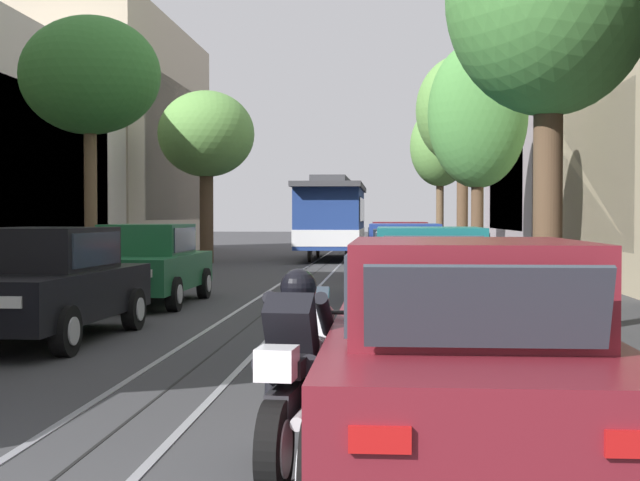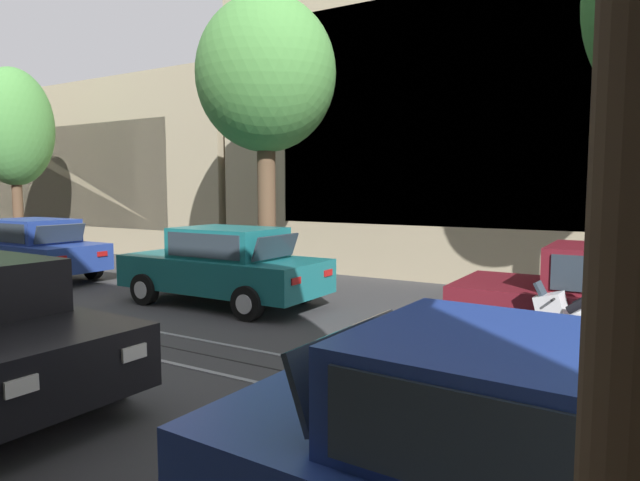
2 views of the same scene
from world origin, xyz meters
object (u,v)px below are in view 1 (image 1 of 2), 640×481
(parked_car_green_mid_left, at_px, (147,264))
(motorcycle_with_rider, at_px, (296,373))
(street_tree_kerb_left_second, at_px, (90,77))
(street_tree_kerb_right_mid, at_px, (478,116))
(street_tree_kerb_right_far, at_px, (440,147))
(parked_car_teal_second_right, at_px, (429,281))
(parked_car_maroon_near_right, at_px, (464,356))
(cable_car_trolley, at_px, (332,218))
(parked_car_black_second_left, at_px, (43,284))
(street_tree_kerb_left_mid, at_px, (206,136))
(street_tree_kerb_right_second, at_px, (549,0))
(street_tree_kerb_right_fourth, at_px, (463,112))
(parked_car_blue_mid_right, at_px, (404,260))
(parked_car_maroon_fourth_right, at_px, (399,250))

(parked_car_green_mid_left, distance_m, motorcycle_with_rider, 12.16)
(street_tree_kerb_left_second, xyz_separation_m, street_tree_kerb_right_mid, (8.94, 3.35, -0.58))
(street_tree_kerb_right_mid, distance_m, street_tree_kerb_right_far, 15.61)
(parked_car_teal_second_right, relative_size, street_tree_kerb_right_mid, 0.71)
(parked_car_maroon_near_right, distance_m, street_tree_kerb_right_mid, 17.70)
(parked_car_teal_second_right, bearing_deg, parked_car_maroon_near_right, -90.72)
(parked_car_maroon_near_right, distance_m, cable_car_trolley, 30.36)
(street_tree_kerb_right_far, bearing_deg, parked_car_black_second_left, -104.83)
(street_tree_kerb_right_far, distance_m, motorcycle_with_rider, 33.13)
(parked_car_teal_second_right, height_order, cable_car_trolley, cable_car_trolley)
(street_tree_kerb_right_mid, xyz_separation_m, street_tree_kerb_right_far, (-0.04, 15.61, 0.39))
(street_tree_kerb_left_mid, xyz_separation_m, street_tree_kerb_right_second, (9.03, -20.09, 0.13))
(parked_car_maroon_near_right, height_order, motorcycle_with_rider, parked_car_maroon_near_right)
(parked_car_green_mid_left, relative_size, street_tree_kerb_left_second, 0.70)
(parked_car_maroon_near_right, height_order, street_tree_kerb_left_mid, street_tree_kerb_left_mid)
(street_tree_kerb_right_mid, bearing_deg, parked_car_teal_second_right, -99.47)
(street_tree_kerb_right_mid, height_order, motorcycle_with_rider, street_tree_kerb_right_mid)
(parked_car_black_second_left, xyz_separation_m, street_tree_kerb_left_mid, (-1.91, 21.17, 3.94))
(cable_car_trolley, bearing_deg, parked_car_black_second_left, -96.18)
(parked_car_black_second_left, xyz_separation_m, street_tree_kerb_right_mid, (7.09, 11.03, 3.47))
(parked_car_green_mid_left, distance_m, street_tree_kerb_right_mid, 9.70)
(street_tree_kerb_right_second, xyz_separation_m, street_tree_kerb_right_fourth, (0.15, 16.77, 0.30))
(street_tree_kerb_left_second, bearing_deg, street_tree_kerb_right_mid, 20.53)
(parked_car_maroon_near_right, height_order, street_tree_kerb_right_fourth, street_tree_kerb_right_fourth)
(parked_car_blue_mid_right, relative_size, street_tree_kerb_right_second, 0.65)
(street_tree_kerb_right_second, height_order, street_tree_kerb_right_far, street_tree_kerb_right_second)
(parked_car_blue_mid_right, bearing_deg, street_tree_kerb_right_second, -72.42)
(parked_car_black_second_left, relative_size, street_tree_kerb_right_mid, 0.71)
(parked_car_green_mid_left, bearing_deg, parked_car_maroon_fourth_right, 57.85)
(parked_car_green_mid_left, height_order, street_tree_kerb_right_fourth, street_tree_kerb_right_fourth)
(cable_car_trolley, bearing_deg, parked_car_maroon_near_right, -84.87)
(parked_car_green_mid_left, xyz_separation_m, street_tree_kerb_left_second, (-1.90, 2.35, 4.06))
(parked_car_green_mid_left, height_order, parked_car_maroon_fourth_right, same)
(parked_car_maroon_near_right, bearing_deg, parked_car_teal_second_right, 89.28)
(parked_car_black_second_left, xyz_separation_m, parked_car_maroon_fourth_right, (5.13, 13.42, 0.00))
(street_tree_kerb_left_mid, height_order, motorcycle_with_rider, street_tree_kerb_left_mid)
(street_tree_kerb_right_mid, height_order, street_tree_kerb_right_fourth, street_tree_kerb_right_fourth)
(street_tree_kerb_right_far, bearing_deg, motorcycle_with_rider, -95.05)
(parked_car_blue_mid_right, bearing_deg, street_tree_kerb_right_mid, 63.10)
(parked_car_black_second_left, bearing_deg, parked_car_green_mid_left, 89.48)
(parked_car_maroon_near_right, distance_m, motorcycle_with_rider, 1.17)
(parked_car_blue_mid_right, bearing_deg, motorcycle_with_rider, -94.33)
(parked_car_maroon_near_right, relative_size, motorcycle_with_rider, 2.20)
(street_tree_kerb_right_far, xyz_separation_m, motorcycle_with_rider, (-2.89, -32.75, -4.02))
(street_tree_kerb_left_second, xyz_separation_m, motorcycle_with_rider, (6.01, -13.80, -4.21))
(parked_car_maroon_near_right, distance_m, street_tree_kerb_left_second, 16.17)
(street_tree_kerb_right_mid, bearing_deg, parked_car_blue_mid_right, -116.90)
(street_tree_kerb_right_fourth, bearing_deg, parked_car_blue_mid_right, -101.22)
(parked_car_black_second_left, relative_size, parked_car_maroon_fourth_right, 1.00)
(parked_car_green_mid_left, relative_size, street_tree_kerb_right_fourth, 0.62)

